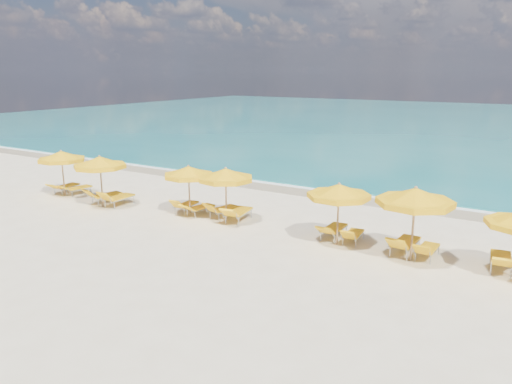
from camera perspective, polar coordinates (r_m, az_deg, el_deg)
The scene contains 24 objects.
ground_plane at distance 20.42m, azimuth -2.22°, elevation -4.13°, with size 120.00×120.00×0.00m, color beige.
ocean at distance 65.31m, azimuth 22.21°, elevation 7.25°, with size 120.00×80.00×0.30m, color #126666.
wet_sand_band at distance 26.64m, azimuth 6.70°, elevation 0.06°, with size 120.00×2.60×0.01m, color tan.
foam_line at distance 27.35m, azimuth 7.41°, elevation 0.40°, with size 120.00×1.20×0.03m, color white.
whitecap_near at distance 37.68m, azimuth 4.67°, elevation 4.14°, with size 14.00×0.36×0.05m, color white.
umbrella_0 at distance 27.11m, azimuth -21.35°, elevation 3.78°, with size 3.01×3.01×2.36m.
umbrella_1 at distance 24.21m, azimuth -17.42°, elevation 3.20°, with size 2.82×2.82×2.46m.
umbrella_2 at distance 22.02m, azimuth -7.71°, elevation 2.24°, with size 2.80×2.80×2.25m.
umbrella_3 at distance 20.77m, azimuth -3.48°, elevation 1.94°, with size 2.76×2.76×2.37m.
umbrella_4 at distance 18.21m, azimuth 9.45°, elevation 0.03°, with size 2.97×2.97×2.35m.
umbrella_5 at distance 17.13m, azimuth 17.74°, elevation -0.59°, with size 3.10×3.10×2.60m.
lounger_0_left at distance 27.97m, azimuth -20.88°, elevation 0.34°, with size 0.76×1.84×0.69m.
lounger_0_right at distance 27.43m, azimuth -19.65°, elevation 0.17°, with size 0.79×1.76×0.64m.
lounger_1_left at distance 25.20m, azimuth -16.77°, elevation -0.69°, with size 0.98×1.95×0.87m.
lounger_1_right at distance 24.53m, azimuth -15.40°, elevation -0.97°, with size 0.72×1.92×0.90m.
lounger_2_left at distance 22.83m, azimuth -7.99°, elevation -1.77°, with size 0.69×1.67×0.78m.
lounger_2_right at distance 22.28m, azimuth -6.43°, elevation -2.12°, with size 0.86×1.79×0.68m.
lounger_3_left at distance 21.88m, azimuth -3.76°, elevation -2.31°, with size 0.85×1.82×0.83m.
lounger_3_right at distance 21.22m, azimuth -2.03°, elevation -2.73°, with size 0.96×2.09×0.87m.
lounger_4_left at distance 19.35m, azimuth 8.83°, elevation -4.59°, with size 0.67×1.90×0.77m.
lounger_4_right at distance 18.99m, azimuth 11.03°, elevation -5.14°, with size 0.69×1.63×0.74m.
lounger_5_left at distance 18.29m, azimuth 16.62°, elevation -6.05°, with size 0.77×2.03×0.90m.
lounger_5_right at distance 18.11m, azimuth 18.95°, elevation -6.57°, with size 0.60×1.66×0.77m.
lounger_6_left at distance 17.98m, azimuth 26.16°, elevation -7.33°, with size 0.87×1.97×0.82m.
Camera 1 is at (10.90, -16.09, 6.27)m, focal length 35.00 mm.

